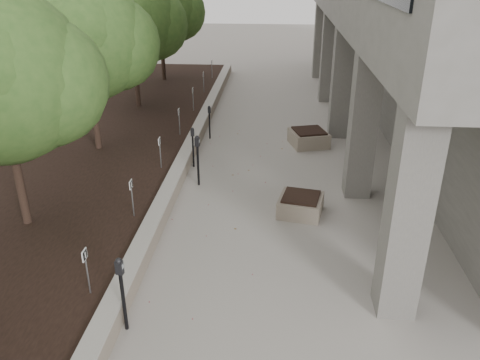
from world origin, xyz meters
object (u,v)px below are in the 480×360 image
(crabapple_tree_2, at_px, (5,112))
(crabapple_tree_3, at_px, (88,66))
(crabapple_tree_5, at_px, (161,25))
(crabapple_tree_4, at_px, (133,41))
(parking_meter_5, at_px, (210,122))
(parking_meter_3, at_px, (198,161))
(planter_back, at_px, (309,137))
(parking_meter_2, at_px, (123,295))
(planter_front, at_px, (301,204))
(parking_meter_4, at_px, (193,147))

(crabapple_tree_2, xyz_separation_m, crabapple_tree_3, (0.00, 5.00, 0.00))
(crabapple_tree_5, bearing_deg, crabapple_tree_4, -90.00)
(parking_meter_5, bearing_deg, parking_meter_3, -97.97)
(crabapple_tree_5, relative_size, planter_back, 4.43)
(crabapple_tree_2, distance_m, crabapple_tree_3, 5.00)
(crabapple_tree_4, distance_m, parking_meter_2, 13.57)
(crabapple_tree_3, height_order, planter_front, crabapple_tree_3)
(parking_meter_5, bearing_deg, crabapple_tree_3, -157.20)
(crabapple_tree_2, bearing_deg, planter_back, 44.16)
(parking_meter_3, distance_m, planter_front, 3.37)
(crabapple_tree_5, height_order, parking_meter_2, crabapple_tree_5)
(parking_meter_5, bearing_deg, planter_front, -71.41)
(crabapple_tree_5, xyz_separation_m, parking_meter_3, (3.62, -11.78, -2.34))
(parking_meter_3, bearing_deg, crabapple_tree_3, 166.83)
(planter_front, bearing_deg, parking_meter_4, 139.04)
(crabapple_tree_2, bearing_deg, crabapple_tree_4, 90.00)
(crabapple_tree_4, xyz_separation_m, parking_meter_3, (3.62, -6.78, -2.34))
(crabapple_tree_3, relative_size, planter_front, 4.95)
(crabapple_tree_2, relative_size, parking_meter_3, 3.51)
(crabapple_tree_5, distance_m, parking_meter_2, 18.41)
(crabapple_tree_2, bearing_deg, parking_meter_3, 41.68)
(crabapple_tree_3, bearing_deg, planter_front, -26.78)
(parking_meter_3, height_order, parking_meter_4, parking_meter_3)
(planter_back, bearing_deg, parking_meter_5, 173.43)
(parking_meter_3, bearing_deg, crabapple_tree_5, 120.05)
(planter_front, relative_size, planter_back, 0.89)
(parking_meter_3, xyz_separation_m, parking_meter_4, (-0.37, 1.34, -0.11))
(crabapple_tree_4, xyz_separation_m, planter_back, (7.06, -3.15, -2.83))
(crabapple_tree_5, bearing_deg, planter_back, -49.09)
(crabapple_tree_3, bearing_deg, crabapple_tree_5, 90.00)
(crabapple_tree_3, relative_size, parking_meter_4, 4.08)
(crabapple_tree_3, xyz_separation_m, parking_meter_3, (3.62, -1.78, -2.34))
(crabapple_tree_3, distance_m, parking_meter_4, 4.10)
(crabapple_tree_4, relative_size, planter_back, 4.43)
(crabapple_tree_3, height_order, crabapple_tree_5, same)
(crabapple_tree_2, xyz_separation_m, parking_meter_4, (3.25, 4.57, -2.45))
(parking_meter_4, bearing_deg, planter_front, -53.13)
(crabapple_tree_3, xyz_separation_m, parking_meter_5, (3.42, 2.27, -2.49))
(parking_meter_2, xyz_separation_m, planter_back, (3.81, 9.82, -0.48))
(parking_meter_3, height_order, planter_back, parking_meter_3)
(crabapple_tree_3, bearing_deg, parking_meter_5, 33.62)
(crabapple_tree_5, relative_size, planter_front, 4.95)
(crabapple_tree_4, xyz_separation_m, parking_meter_5, (3.42, -2.73, -2.49))
(crabapple_tree_4, height_order, parking_meter_5, crabapple_tree_4)
(parking_meter_2, relative_size, parking_meter_3, 0.99)
(crabapple_tree_4, relative_size, parking_meter_5, 4.31)
(crabapple_tree_3, bearing_deg, parking_meter_2, -67.80)
(parking_meter_3, height_order, planter_front, parking_meter_3)
(crabapple_tree_3, distance_m, parking_meter_5, 4.80)
(crabapple_tree_4, xyz_separation_m, parking_meter_4, (3.25, -5.43, -2.45))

